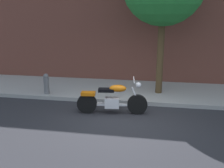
{
  "coord_description": "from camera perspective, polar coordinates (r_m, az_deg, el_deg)",
  "views": [
    {
      "loc": [
        0.8,
        -6.8,
        3.04
      ],
      "look_at": [
        -0.47,
        0.55,
        0.96
      ],
      "focal_mm": 40.82,
      "sensor_mm": 36.0,
      "label": 1
    }
  ],
  "objects": [
    {
      "name": "motorcycle",
      "position": [
        7.9,
        -0.01,
        -3.56
      ],
      "size": [
        2.19,
        0.7,
        1.12
      ],
      "color": "black",
      "rests_on": "ground"
    },
    {
      "name": "sidewalk",
      "position": [
        10.1,
        4.83,
        -1.58
      ],
      "size": [
        21.68,
        2.8,
        0.14
      ],
      "primitive_type": "cube",
      "color": "#9C9C9C",
      "rests_on": "ground"
    },
    {
      "name": "ground_plane",
      "position": [
        7.49,
        2.85,
        -8.38
      ],
      "size": [
        60.0,
        60.0,
        0.0
      ],
      "primitive_type": "plane",
      "color": "#28282D"
    },
    {
      "name": "building_facade",
      "position": [
        11.31,
        6.04,
        18.01
      ],
      "size": [
        21.68,
        0.5,
        7.07
      ],
      "primitive_type": "cube",
      "color": "brown",
      "rests_on": "ground"
    },
    {
      "name": "fire_hydrant",
      "position": [
        9.74,
        -14.46,
        -0.31
      ],
      "size": [
        0.2,
        0.2,
        0.91
      ],
      "color": "slate",
      "rests_on": "ground"
    }
  ]
}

